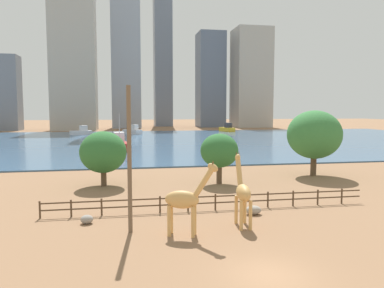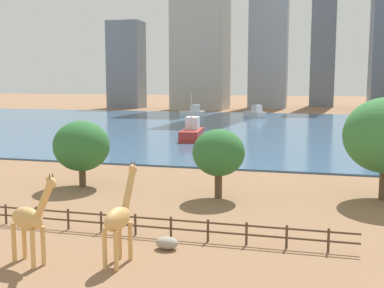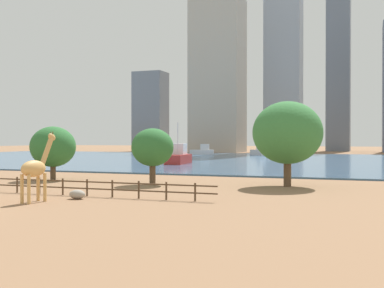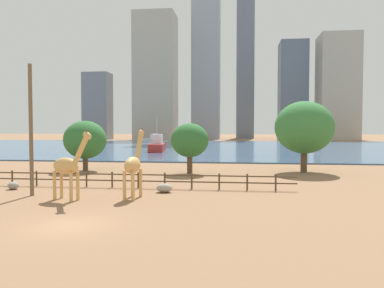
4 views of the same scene
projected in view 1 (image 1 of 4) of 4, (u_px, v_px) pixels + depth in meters
name	position (u px, v px, depth m)	size (l,w,h in m)	color
ground_plane	(151.00, 141.00, 96.51)	(400.00, 400.00, 0.00)	#8C6647
harbor_water	(152.00, 141.00, 93.56)	(180.00, 86.00, 0.20)	#3D6084
giraffe_tall	(185.00, 200.00, 23.62)	(3.48, 1.80, 4.87)	tan
giraffe_companion	(243.00, 192.00, 25.63)	(1.05, 3.42, 4.99)	tan
utility_pole	(129.00, 160.00, 24.08)	(0.28, 0.28, 9.55)	brown
boulder_near_fence	(253.00, 210.00, 28.60)	(1.24, 0.91, 0.68)	gray
boulder_by_pole	(87.00, 219.00, 26.31)	(0.87, 0.82, 0.61)	gray
enclosure_fence	(208.00, 201.00, 29.76)	(26.12, 0.14, 1.30)	#4C3826
tree_left_large	(219.00, 151.00, 40.20)	(4.08, 4.08, 5.44)	brown
tree_center_broad	(103.00, 152.00, 39.01)	(4.84, 4.84, 5.76)	brown
tree_right_tall	(314.00, 135.00, 44.99)	(6.47, 6.47, 7.91)	brown
boat_ferry	(81.00, 132.00, 115.74)	(6.83, 4.04, 2.83)	silver
boat_sailboat	(227.00, 129.00, 132.26)	(4.34, 7.57, 3.15)	gold
boat_tug	(119.00, 144.00, 71.75)	(3.68, 8.09, 7.04)	#B22D28
boat_barge	(133.00, 131.00, 119.12)	(6.19, 7.00, 3.04)	silver
skyline_tower_needle	(125.00, 5.00, 157.64)	(12.20, 10.09, 104.09)	#939EAD
skyline_block_central	(251.00, 78.00, 169.73)	(15.84, 14.92, 44.11)	#ADA89E
skyline_tower_glass	(74.00, 63.00, 143.76)	(16.63, 14.01, 51.82)	#ADA89E
skyline_block_left	(163.00, 46.00, 177.18)	(8.27, 10.24, 76.11)	slate
skyline_block_right	(210.00, 80.00, 171.10)	(11.73, 13.02, 42.62)	slate
skyline_tower_short	(4.00, 93.00, 141.81)	(10.95, 8.58, 28.40)	slate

